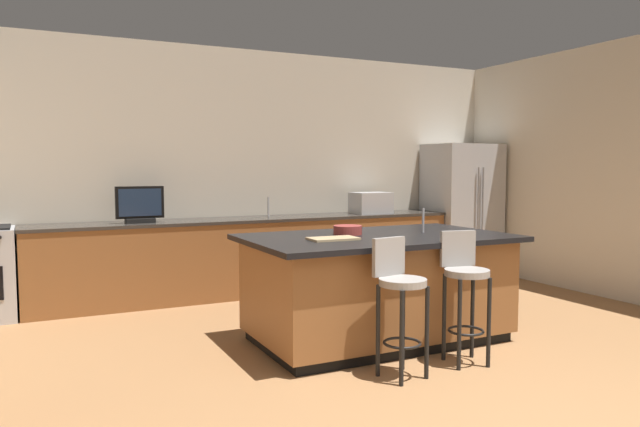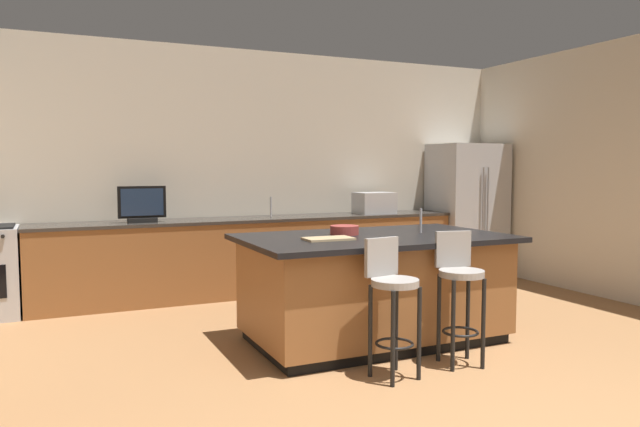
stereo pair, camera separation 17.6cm
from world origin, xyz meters
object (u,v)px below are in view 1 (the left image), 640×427
kitchen_island (377,287)px  tv_monitor (140,206)px  fruit_bowl (348,230)px  bar_stool_left (399,294)px  refrigerator (461,210)px  tv_remote (342,232)px  microwave (371,203)px  bar_stool_right (465,284)px  cutting_board (333,239)px

kitchen_island → tv_monitor: 2.82m
tv_monitor → fruit_bowl: (1.42, -2.05, -0.13)m
tv_monitor → bar_stool_left: bearing=-67.4°
refrigerator → fruit_bowl: refrigerator is taller
bar_stool_left → tv_monitor: bearing=103.1°
fruit_bowl → tv_remote: size_ratio=1.47×
microwave → tv_remote: 2.53m
bar_stool_left → fruit_bowl: 1.09m
bar_stool_right → tv_remote: (-0.49, 1.06, 0.32)m
bar_stool_right → tv_remote: bar_stool_right is taller
microwave → cutting_board: 2.99m
bar_stool_right → fruit_bowl: 1.15m
bar_stool_left → bar_stool_right: bearing=-6.0°
tv_monitor → cutting_board: bearing=-64.3°
refrigerator → microwave: bearing=177.6°
bar_stool_left → tv_remote: size_ratio=5.86×
bar_stool_left → cutting_board: bar_stool_left is taller
bar_stool_left → fruit_bowl: (0.14, 1.02, 0.36)m
bar_stool_right → refrigerator: bearing=62.0°
refrigerator → bar_stool_left: 4.35m
kitchen_island → refrigerator: 3.56m
bar_stool_right → cutting_board: bar_stool_right is taller
refrigerator → fruit_bowl: 3.58m
bar_stool_right → cutting_board: size_ratio=2.57×
refrigerator → bar_stool_left: refrigerator is taller
refrigerator → bar_stool_left: bearing=-135.1°
microwave → tv_monitor: (-2.92, -0.05, 0.05)m
tv_monitor → refrigerator: bearing=-0.1°
kitchen_island → bar_stool_left: 0.92m
tv_monitor → fruit_bowl: 2.50m
refrigerator → tv_remote: size_ratio=10.70×
kitchen_island → microwave: microwave is taller
microwave → cutting_board: microwave is taller
tv_monitor → bar_stool_left: tv_monitor is taller
microwave → bar_stool_left: size_ratio=0.48×
microwave → tv_remote: microwave is taller
bar_stool_left → microwave: bearing=52.8°
tv_monitor → tv_remote: 2.43m
microwave → tv_monitor: 2.92m
fruit_bowl → tv_remote: bearing=97.9°
refrigerator → cutting_board: size_ratio=4.63×
bar_stool_left → bar_stool_right: bar_stool_right is taller
kitchen_island → fruit_bowl: size_ratio=9.09×
microwave → bar_stool_left: 3.56m
kitchen_island → cutting_board: cutting_board is taller
cutting_board → tv_monitor: bearing=115.7°
cutting_board → refrigerator: bearing=35.8°
kitchen_island → fruit_bowl: (-0.20, 0.18, 0.49)m
kitchen_island → cutting_board: (-0.49, -0.11, 0.46)m
fruit_bowl → cutting_board: 0.41m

